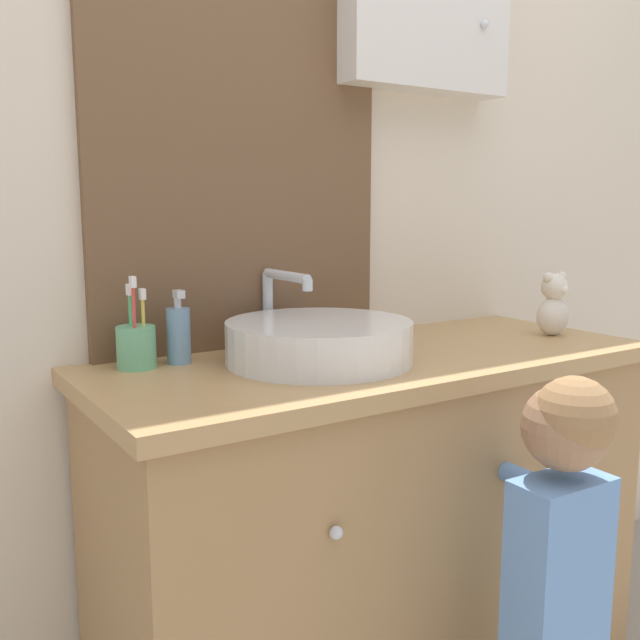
{
  "coord_description": "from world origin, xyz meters",
  "views": [
    {
      "loc": [
        -0.93,
        -0.86,
        1.16
      ],
      "look_at": [
        -0.19,
        0.29,
        0.94
      ],
      "focal_mm": 40.0,
      "sensor_mm": 36.0,
      "label": 1
    }
  ],
  "objects_px": {
    "toothbrush_holder": "(136,345)",
    "teddy_bear": "(553,305)",
    "child_figure": "(558,560)",
    "sink_basin": "(318,340)",
    "soap_dispenser": "(179,334)"
  },
  "relations": [
    {
      "from": "sink_basin",
      "to": "toothbrush_holder",
      "type": "height_order",
      "value": "toothbrush_holder"
    },
    {
      "from": "toothbrush_holder",
      "to": "child_figure",
      "type": "bearing_deg",
      "value": -46.67
    },
    {
      "from": "toothbrush_holder",
      "to": "teddy_bear",
      "type": "xyz_separation_m",
      "value": [
        0.99,
        -0.21,
        0.03
      ]
    },
    {
      "from": "sink_basin",
      "to": "toothbrush_holder",
      "type": "xyz_separation_m",
      "value": [
        -0.33,
        0.15,
        0.0
      ]
    },
    {
      "from": "sink_basin",
      "to": "toothbrush_holder",
      "type": "bearing_deg",
      "value": 155.98
    },
    {
      "from": "soap_dispenser",
      "to": "child_figure",
      "type": "xyz_separation_m",
      "value": [
        0.47,
        -0.59,
        -0.37
      ]
    },
    {
      "from": "teddy_bear",
      "to": "toothbrush_holder",
      "type": "bearing_deg",
      "value": 168.16
    },
    {
      "from": "toothbrush_holder",
      "to": "teddy_bear",
      "type": "relative_size",
      "value": 1.17
    },
    {
      "from": "teddy_bear",
      "to": "soap_dispenser",
      "type": "bearing_deg",
      "value": 167.25
    },
    {
      "from": "toothbrush_holder",
      "to": "soap_dispenser",
      "type": "relative_size",
      "value": 1.22
    },
    {
      "from": "child_figure",
      "to": "teddy_bear",
      "type": "xyz_separation_m",
      "value": [
        0.43,
        0.39,
        0.38
      ]
    },
    {
      "from": "child_figure",
      "to": "teddy_bear",
      "type": "relative_size",
      "value": 5.48
    },
    {
      "from": "sink_basin",
      "to": "child_figure",
      "type": "bearing_deg",
      "value": -63.05
    },
    {
      "from": "sink_basin",
      "to": "child_figure",
      "type": "relative_size",
      "value": 0.5
    },
    {
      "from": "sink_basin",
      "to": "toothbrush_holder",
      "type": "distance_m",
      "value": 0.37
    }
  ]
}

